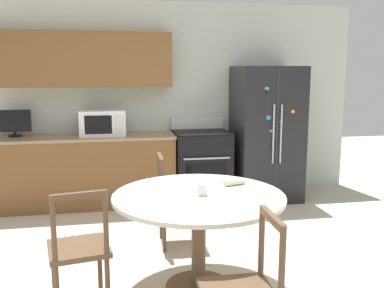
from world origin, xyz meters
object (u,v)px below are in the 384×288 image
(dining_chair_far, at_px, (177,202))
(candle_glass, at_px, (202,190))
(refrigerator, at_px, (266,133))
(microwave, at_px, (103,123))
(countertop_tv, at_px, (14,122))
(dining_chair_left, at_px, (79,249))
(oven_range, at_px, (201,165))

(dining_chair_far, bearing_deg, candle_glass, 4.95)
(refrigerator, relative_size, microwave, 3.16)
(countertop_tv, xyz_separation_m, dining_chair_left, (0.93, -2.53, -0.64))
(dining_chair_left, bearing_deg, countertop_tv, 99.50)
(microwave, relative_size, countertop_tv, 1.40)
(candle_glass, bearing_deg, microwave, 108.14)
(microwave, height_order, dining_chair_far, microwave)
(microwave, relative_size, dining_chair_left, 0.62)
(refrigerator, bearing_deg, dining_chair_left, -133.76)
(dining_chair_far, bearing_deg, microwave, -151.95)
(microwave, bearing_deg, oven_range, -0.57)
(dining_chair_left, bearing_deg, microwave, 76.08)
(dining_chair_far, height_order, candle_glass, dining_chair_far)
(refrigerator, xyz_separation_m, dining_chair_left, (-2.27, -2.37, -0.45))
(refrigerator, distance_m, dining_chair_far, 2.01)
(refrigerator, xyz_separation_m, countertop_tv, (-3.20, 0.16, 0.20))
(countertop_tv, relative_size, dining_chair_far, 0.44)
(refrigerator, relative_size, countertop_tv, 4.43)
(oven_range, bearing_deg, dining_chair_far, -110.64)
(oven_range, relative_size, countertop_tv, 2.72)
(oven_range, height_order, dining_chair_far, oven_range)
(countertop_tv, xyz_separation_m, dining_chair_far, (1.79, -1.53, -0.64))
(dining_chair_left, relative_size, candle_glass, 10.10)
(countertop_tv, bearing_deg, oven_range, -2.61)
(microwave, distance_m, dining_chair_left, 2.52)
(microwave, height_order, candle_glass, microwave)
(dining_chair_far, bearing_deg, refrigerator, 135.64)
(microwave, height_order, dining_chair_left, microwave)
(refrigerator, relative_size, oven_range, 1.63)
(refrigerator, distance_m, countertop_tv, 3.21)
(oven_range, bearing_deg, refrigerator, -3.85)
(oven_range, height_order, candle_glass, oven_range)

